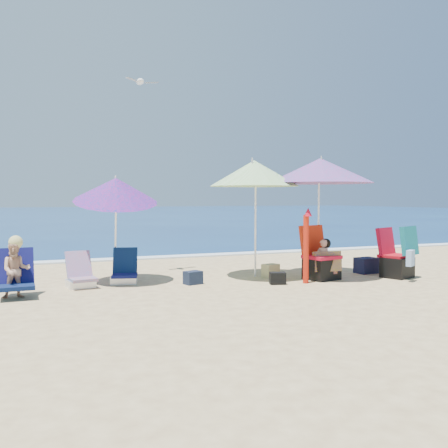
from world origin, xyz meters
name	(u,v)px	position (x,y,z in m)	size (l,w,h in m)	color
ground	(262,290)	(0.00, 0.00, 0.00)	(120.00, 120.00, 0.00)	#D8BC84
sea	(69,214)	(0.00, 45.00, -0.05)	(120.00, 80.00, 0.12)	navy
foam	(178,256)	(0.00, 5.10, 0.02)	(120.00, 0.50, 0.04)	white
umbrella_turquoise	(320,171)	(1.74, 0.92, 2.13)	(2.68, 2.68, 2.42)	white
umbrella_striped	(254,173)	(0.46, 1.30, 2.07)	(2.25, 2.25, 2.37)	white
umbrella_blue	(116,190)	(-2.20, 1.65, 1.74)	(1.64, 1.70, 2.12)	white
furled_umbrella	(306,242)	(1.09, 0.34, 0.77)	(0.18, 0.17, 1.41)	red
chair_navy	(124,274)	(-2.06, 1.59, 0.17)	(0.59, 0.71, 0.65)	#0C1044
chair_rainbow	(81,278)	(-2.87, 1.45, 0.17)	(0.54, 0.67, 0.63)	#D7534C
camp_chair_left	(320,263)	(1.57, 0.62, 0.31)	(0.73, 0.76, 1.05)	red
camp_chair_right	(398,259)	(3.12, 0.22, 0.38)	(0.74, 1.04, 1.04)	#B50C18
person_center	(324,260)	(1.58, 0.50, 0.39)	(0.56, 0.48, 0.80)	tan
person_left	(16,270)	(-3.90, 0.87, 0.45)	(0.56, 0.70, 0.99)	tan
bag_navy_a	(193,278)	(-0.91, 1.01, 0.12)	(0.36, 0.30, 0.24)	#182135
bag_tan	(270,271)	(0.76, 1.16, 0.13)	(0.36, 0.30, 0.27)	tan
bag_navy_b	(366,265)	(2.92, 0.94, 0.16)	(0.47, 0.37, 0.33)	#171934
bag_black_b	(278,278)	(0.54, 0.43, 0.11)	(0.33, 0.27, 0.22)	black
seagull	(140,82)	(-1.52, 2.62, 3.99)	(0.72, 0.34, 0.12)	white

